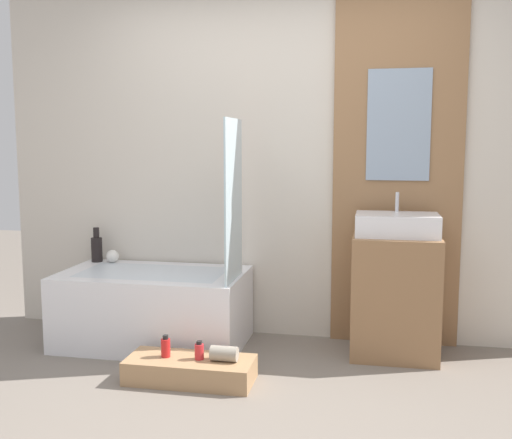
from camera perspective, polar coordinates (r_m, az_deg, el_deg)
ground_plane at (r=3.14m, az=-2.35°, el=-19.52°), size 12.00×12.00×0.00m
wall_tiled_back at (r=4.35m, az=2.46°, el=5.77°), size 4.20×0.06×2.60m
wall_wood_accent at (r=4.25m, az=13.33°, el=5.72°), size 0.88×0.04×2.60m
bathtub at (r=4.32m, az=-9.75°, el=-8.29°), size 1.28×0.73×0.52m
glass_shower_screen at (r=3.88m, az=-2.17°, el=1.83°), size 0.01×0.45×1.05m
wooden_step_bench at (r=3.70m, az=-6.28°, el=-14.04°), size 0.76×0.32×0.14m
vanity_cabinet at (r=4.12m, az=13.09°, el=-7.09°), size 0.57×0.48×0.81m
sink at (r=4.03m, az=13.28°, el=-0.49°), size 0.53×0.35×0.28m
vase_tall_dark at (r=4.71m, az=-14.93°, el=-2.62°), size 0.08×0.08×0.26m
vase_round_light at (r=4.66m, az=-13.51°, el=-3.42°), size 0.09×0.09×0.09m
bottle_soap_primary at (r=3.70m, az=-8.60°, el=-11.93°), size 0.06×0.06×0.13m
bottle_soap_secondary at (r=3.65m, az=-5.43°, el=-12.37°), size 0.06×0.06×0.11m
towel_roll at (r=3.61m, az=-3.06°, el=-12.63°), size 0.16×0.09×0.09m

